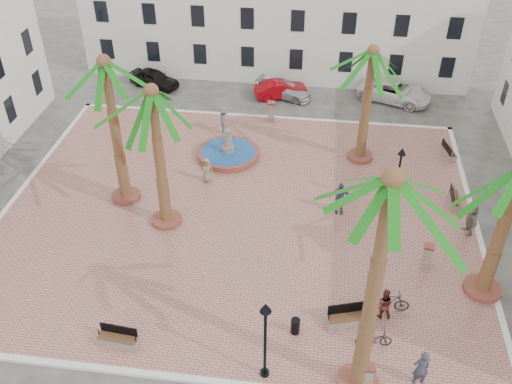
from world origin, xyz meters
TOP-DOWN VIEW (x-y plane):
  - ground at (0.00, 0.00)m, footprint 120.00×120.00m
  - plaza at (0.00, 0.00)m, footprint 26.00×22.00m
  - kerb_n at (0.00, 11.00)m, footprint 26.30×0.30m
  - kerb_s at (0.00, -11.00)m, footprint 26.30×0.30m
  - kerb_e at (13.00, 0.00)m, footprint 0.30×22.30m
  - kerb_w at (-13.00, 0.00)m, footprint 0.30×22.30m
  - building_north at (-0.00, 19.99)m, footprint 30.40×7.40m
  - fountain at (-1.53, 5.52)m, footprint 3.96×3.96m
  - palm_nw at (-6.60, 0.42)m, footprint 5.35×5.35m
  - palm_sw at (-3.73, -1.40)m, footprint 5.32×5.32m
  - palm_s at (6.50, -10.37)m, footprint 5.49×5.49m
  - palm_ne at (6.79, 6.46)m, footprint 5.26×5.26m
  - bench_s at (-3.64, -9.72)m, footprint 1.81×0.69m
  - bench_se at (6.14, -7.27)m, footprint 2.09×1.19m
  - bench_e at (12.03, 2.38)m, footprint 0.56×1.66m
  - bench_ne at (12.38, 7.51)m, footprint 0.84×1.66m
  - lamppost_s at (2.76, -10.40)m, footprint 0.46×0.46m
  - lamppost_e at (8.56, 1.56)m, footprint 0.43×0.43m
  - bollard_se at (6.87, -10.40)m, footprint 0.50×0.50m
  - bollard_n at (0.67, 10.40)m, footprint 0.55×0.55m
  - bollard_e at (9.90, -3.09)m, footprint 0.58×0.58m
  - litter_bin at (3.82, -8.07)m, footprint 0.40×0.40m
  - cyclist_a at (8.91, -9.96)m, footprint 0.76×0.58m
  - bicycle_a at (7.18, -8.34)m, footprint 1.66×0.78m
  - cyclist_b at (7.63, -6.62)m, footprint 0.82×0.66m
  - bicycle_b at (7.95, -6.21)m, footprint 1.79×0.53m
  - pedestrian_fountain_a at (-2.31, 2.65)m, footprint 0.81×0.56m
  - pedestrian_fountain_b at (5.54, 0.71)m, footprint 1.18×0.56m
  - pedestrian_north at (-2.30, 8.39)m, footprint 1.08×1.40m
  - pedestrian_east at (12.40, -0.12)m, footprint 0.90×1.81m
  - car_black at (-9.01, 14.87)m, footprint 4.36×3.00m
  - car_red at (0.98, 14.36)m, footprint 4.23×2.60m
  - car_silver at (1.20, 14.47)m, footprint 4.57×2.93m
  - car_white at (9.40, 14.99)m, footprint 5.95×4.28m

SIDE VIEW (x-z plane):
  - ground at x=0.00m, z-range 0.00..0.00m
  - plaza at x=0.00m, z-range 0.00..0.15m
  - kerb_n at x=0.00m, z-range 0.00..0.16m
  - kerb_s at x=0.00m, z-range 0.00..0.16m
  - kerb_e at x=13.00m, z-range 0.00..0.16m
  - kerb_w at x=-13.00m, z-range 0.00..0.16m
  - bench_ne at x=12.38m, z-range -0.03..0.81m
  - bench_e at x=12.03m, z-range -0.04..0.83m
  - bench_s at x=-3.64m, z-range -0.05..0.88m
  - fountain at x=-1.53m, z-range -0.59..1.45m
  - bench_se at x=6.14m, z-range -0.08..0.98m
  - litter_bin at x=3.82m, z-range 0.15..0.93m
  - bicycle_a at x=7.18m, z-range 0.15..0.99m
  - car_silver at x=1.20m, z-range 0.00..1.23m
  - car_red at x=0.98m, z-range 0.00..1.32m
  - bicycle_b at x=7.95m, z-range 0.15..1.22m
  - car_black at x=-9.01m, z-range 0.00..1.38m
  - car_white at x=9.40m, z-range 0.00..1.51m
  - bollard_se at x=6.87m, z-range 0.17..1.42m
  - bollard_e at x=9.90m, z-range 0.17..1.56m
  - bollard_n at x=0.67m, z-range 0.18..1.64m
  - pedestrian_fountain_a at x=-2.31m, z-range 0.15..1.74m
  - cyclist_b at x=7.63m, z-range 0.15..1.77m
  - cyclist_a at x=8.91m, z-range 0.15..2.01m
  - pedestrian_east at x=12.40m, z-range 0.15..2.02m
  - pedestrian_north at x=-2.30m, z-range 0.15..2.07m
  - pedestrian_fountain_b at x=5.54m, z-range 0.15..2.11m
  - lamppost_e at x=8.56m, z-range 0.85..4.77m
  - lamppost_s at x=2.76m, z-range 0.90..5.10m
  - building_north at x=0.00m, z-range 0.02..9.52m
  - palm_ne at x=6.79m, z-range 2.70..10.24m
  - palm_sw at x=-3.73m, z-range 3.02..11.26m
  - palm_nw at x=-6.60m, z-range 3.24..11.98m
  - palm_s at x=6.50m, z-range 4.01..14.52m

